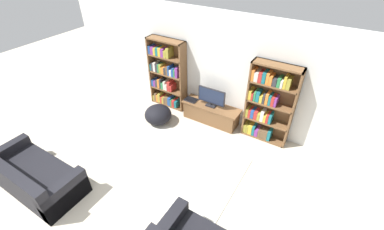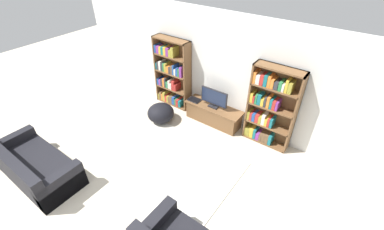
{
  "view_description": "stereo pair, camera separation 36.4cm",
  "coord_description": "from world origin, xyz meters",
  "px_view_note": "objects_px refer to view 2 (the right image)",
  "views": [
    {
      "loc": [
        2.31,
        -0.68,
        3.89
      ],
      "look_at": [
        0.01,
        3.08,
        0.7
      ],
      "focal_mm": 24.0,
      "sensor_mm": 36.0,
      "label": 1
    },
    {
      "loc": [
        2.62,
        -0.47,
        3.89
      ],
      "look_at": [
        0.01,
        3.08,
        0.7
      ],
      "focal_mm": 24.0,
      "sensor_mm": 36.0,
      "label": 2
    }
  ],
  "objects_px": {
    "bookshelf_right": "(269,107)",
    "television": "(214,98)",
    "beanbag_ottoman": "(161,113)",
    "tv_stand": "(213,114)",
    "laptop": "(194,100)",
    "bookshelf_left": "(172,74)",
    "couch_left_sectional": "(35,167)"
  },
  "relations": [
    {
      "from": "tv_stand",
      "to": "beanbag_ottoman",
      "type": "distance_m",
      "value": 1.3
    },
    {
      "from": "tv_stand",
      "to": "beanbag_ottoman",
      "type": "xyz_separation_m",
      "value": [
        -1.07,
        -0.72,
        -0.0
      ]
    },
    {
      "from": "bookshelf_left",
      "to": "laptop",
      "type": "bearing_deg",
      "value": -10.88
    },
    {
      "from": "television",
      "to": "bookshelf_left",
      "type": "bearing_deg",
      "value": 174.77
    },
    {
      "from": "bookshelf_left",
      "to": "beanbag_ottoman",
      "type": "xyz_separation_m",
      "value": [
        0.3,
        -0.83,
        -0.63
      ]
    },
    {
      "from": "tv_stand",
      "to": "beanbag_ottoman",
      "type": "relative_size",
      "value": 2.18
    },
    {
      "from": "bookshelf_left",
      "to": "bookshelf_right",
      "type": "bearing_deg",
      "value": 0.04
    },
    {
      "from": "bookshelf_right",
      "to": "television",
      "type": "xyz_separation_m",
      "value": [
        -1.27,
        -0.13,
        -0.18
      ]
    },
    {
      "from": "laptop",
      "to": "couch_left_sectional",
      "type": "xyz_separation_m",
      "value": [
        -1.24,
        -3.43,
        -0.21
      ]
    },
    {
      "from": "television",
      "to": "couch_left_sectional",
      "type": "height_order",
      "value": "television"
    },
    {
      "from": "laptop",
      "to": "beanbag_ottoman",
      "type": "distance_m",
      "value": 0.89
    },
    {
      "from": "tv_stand",
      "to": "laptop",
      "type": "height_order",
      "value": "laptop"
    },
    {
      "from": "bookshelf_right",
      "to": "television",
      "type": "distance_m",
      "value": 1.29
    },
    {
      "from": "beanbag_ottoman",
      "to": "bookshelf_left",
      "type": "bearing_deg",
      "value": 109.74
    },
    {
      "from": "bookshelf_right",
      "to": "beanbag_ottoman",
      "type": "bearing_deg",
      "value": -160.44
    },
    {
      "from": "bookshelf_left",
      "to": "television",
      "type": "xyz_separation_m",
      "value": [
        1.37,
        -0.13,
        -0.15
      ]
    },
    {
      "from": "bookshelf_right",
      "to": "beanbag_ottoman",
      "type": "relative_size",
      "value": 2.77
    },
    {
      "from": "bookshelf_right",
      "to": "couch_left_sectional",
      "type": "relative_size",
      "value": 0.98
    },
    {
      "from": "beanbag_ottoman",
      "to": "laptop",
      "type": "bearing_deg",
      "value": 51.47
    },
    {
      "from": "bookshelf_right",
      "to": "beanbag_ottoman",
      "type": "distance_m",
      "value": 2.58
    },
    {
      "from": "couch_left_sectional",
      "to": "beanbag_ottoman",
      "type": "relative_size",
      "value": 2.83
    },
    {
      "from": "bookshelf_left",
      "to": "tv_stand",
      "type": "xyz_separation_m",
      "value": [
        1.37,
        -0.11,
        -0.63
      ]
    },
    {
      "from": "bookshelf_right",
      "to": "television",
      "type": "bearing_deg",
      "value": -174.29
    },
    {
      "from": "bookshelf_right",
      "to": "tv_stand",
      "type": "xyz_separation_m",
      "value": [
        -1.27,
        -0.11,
        -0.66
      ]
    },
    {
      "from": "laptop",
      "to": "television",
      "type": "bearing_deg",
      "value": 3.67
    },
    {
      "from": "couch_left_sectional",
      "to": "beanbag_ottoman",
      "type": "xyz_separation_m",
      "value": [
        0.7,
        2.75,
        -0.03
      ]
    },
    {
      "from": "bookshelf_left",
      "to": "television",
      "type": "bearing_deg",
      "value": -5.23
    },
    {
      "from": "television",
      "to": "laptop",
      "type": "bearing_deg",
      "value": -176.33
    },
    {
      "from": "laptop",
      "to": "bookshelf_right",
      "type": "bearing_deg",
      "value": 5.11
    },
    {
      "from": "tv_stand",
      "to": "television",
      "type": "height_order",
      "value": "television"
    },
    {
      "from": "television",
      "to": "beanbag_ottoman",
      "type": "height_order",
      "value": "television"
    },
    {
      "from": "bookshelf_right",
      "to": "tv_stand",
      "type": "height_order",
      "value": "bookshelf_right"
    }
  ]
}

